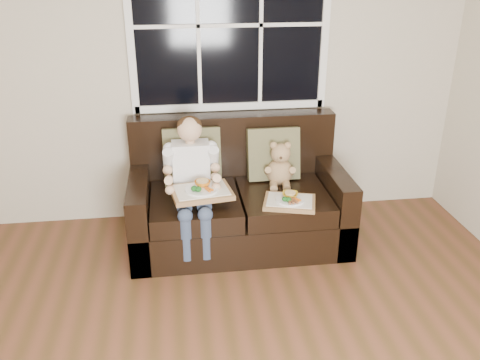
{
  "coord_description": "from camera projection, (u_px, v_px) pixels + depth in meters",
  "views": [
    {
      "loc": [
        -0.2,
        -1.66,
        2.16
      ],
      "look_at": [
        0.27,
        1.85,
        0.59
      ],
      "focal_mm": 38.0,
      "sensor_mm": 36.0,
      "label": 1
    }
  ],
  "objects": [
    {
      "name": "pillow_left",
      "position": [
        192.0,
        156.0,
        4.08
      ],
      "size": [
        0.46,
        0.21,
        0.47
      ],
      "rotation": [
        -0.21,
        0.0,
        0.01
      ],
      "color": "olive",
      "rests_on": "loveseat"
    },
    {
      "name": "tray_left",
      "position": [
        202.0,
        191.0,
        3.72
      ],
      "size": [
        0.47,
        0.39,
        0.1
      ],
      "rotation": [
        0.0,
        0.0,
        0.15
      ],
      "color": "#AB794D",
      "rests_on": "child"
    },
    {
      "name": "loveseat",
      "position": [
        237.0,
        203.0,
        4.14
      ],
      "size": [
        1.7,
        0.92,
        0.96
      ],
      "color": "black",
      "rests_on": "ground"
    },
    {
      "name": "teddy_bear",
      "position": [
        280.0,
        167.0,
        4.08
      ],
      "size": [
        0.24,
        0.29,
        0.37
      ],
      "rotation": [
        0.0,
        0.0,
        -0.16
      ],
      "color": "tan",
      "rests_on": "loveseat"
    },
    {
      "name": "child",
      "position": [
        192.0,
        172.0,
        3.84
      ],
      "size": [
        0.41,
        0.61,
        0.94
      ],
      "color": "white",
      "rests_on": "loveseat"
    },
    {
      "name": "window_back",
      "position": [
        230.0,
        25.0,
        4.01
      ],
      "size": [
        1.62,
        0.04,
        1.37
      ],
      "color": "black",
      "rests_on": "room_walls"
    },
    {
      "name": "room_walls",
      "position": [
        233.0,
        134.0,
        1.75
      ],
      "size": [
        4.52,
        5.02,
        2.71
      ],
      "color": "beige",
      "rests_on": "ground"
    },
    {
      "name": "tray_right",
      "position": [
        290.0,
        201.0,
        3.79
      ],
      "size": [
        0.44,
        0.38,
        0.09
      ],
      "rotation": [
        0.0,
        0.0,
        -0.28
      ],
      "color": "#AB794D",
      "rests_on": "loveseat"
    },
    {
      "name": "pillow_right",
      "position": [
        273.0,
        154.0,
        4.17
      ],
      "size": [
        0.43,
        0.2,
        0.44
      ],
      "rotation": [
        -0.21,
        0.0,
        0.01
      ],
      "color": "olive",
      "rests_on": "loveseat"
    }
  ]
}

